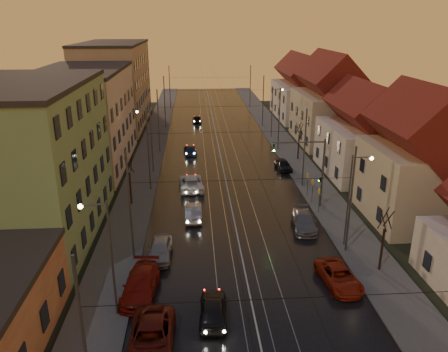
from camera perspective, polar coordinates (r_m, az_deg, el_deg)
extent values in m
plane|color=black|center=(28.55, 4.32, -19.35)|extent=(160.00, 160.00, 0.00)
cube|color=black|center=(64.55, -0.65, 3.56)|extent=(16.00, 120.00, 0.04)
cube|color=#4C4C4C|center=(64.76, -9.53, 3.39)|extent=(4.00, 120.00, 0.15)
cube|color=#4C4C4C|center=(65.85, 8.09, 3.74)|extent=(4.00, 120.00, 0.15)
cube|color=gray|center=(64.46, -2.61, 3.55)|extent=(0.06, 120.00, 0.03)
cube|color=gray|center=(64.51, -1.33, 3.58)|extent=(0.06, 120.00, 0.03)
cube|color=gray|center=(64.59, 0.03, 3.61)|extent=(0.06, 120.00, 0.03)
cube|color=gray|center=(64.70, 1.30, 3.63)|extent=(0.06, 120.00, 0.03)
cube|color=#799C63|center=(40.19, -24.08, 1.37)|extent=(10.00, 18.00, 13.00)
cube|color=#BCA991|center=(58.85, -17.72, 7.04)|extent=(10.00, 20.00, 12.00)
cube|color=#958360|center=(81.85, -14.02, 11.44)|extent=(10.00, 24.00, 14.00)
cube|color=#C3B996|center=(44.65, 23.71, -0.93)|extent=(8.50, 10.00, 7.00)
pyramid|color=maroon|center=(43.21, 24.69, 5.79)|extent=(8.67, 10.20, 3.80)
cube|color=silver|center=(56.01, 17.76, 3.25)|extent=(9.00, 12.00, 6.00)
pyramid|color=maroon|center=(54.96, 18.26, 7.85)|extent=(9.18, 12.24, 3.20)
cube|color=#C3B996|center=(69.55, 13.43, 7.38)|extent=(9.00, 14.00, 7.50)
pyramid|color=maroon|center=(68.61, 13.82, 12.07)|extent=(9.18, 14.28, 4.00)
cube|color=silver|center=(86.68, 9.96, 9.64)|extent=(9.00, 16.00, 6.50)
pyramid|color=maroon|center=(85.97, 10.16, 12.92)|extent=(9.18, 16.32, 3.50)
cylinder|color=#595B60|center=(21.44, -17.76, -20.30)|extent=(0.16, 0.16, 9.00)
cylinder|color=#595B60|center=(34.09, -12.17, -4.03)|extent=(0.16, 0.16, 9.00)
cylinder|color=#595B60|center=(35.84, 16.21, -3.19)|extent=(0.16, 0.16, 9.00)
cylinder|color=#595B60|center=(48.11, -9.84, 3.16)|extent=(0.16, 0.16, 9.00)
cylinder|color=#595B60|center=(49.36, 10.47, 3.54)|extent=(0.16, 0.16, 9.00)
cylinder|color=#595B60|center=(62.58, -8.56, 7.06)|extent=(0.16, 0.16, 9.00)
cylinder|color=#595B60|center=(63.55, 7.22, 7.32)|extent=(0.16, 0.16, 9.00)
cylinder|color=#595B60|center=(77.26, -7.75, 9.49)|extent=(0.16, 0.16, 9.00)
cylinder|color=#595B60|center=(78.05, 5.13, 9.69)|extent=(0.16, 0.16, 9.00)
cylinder|color=#595B60|center=(95.00, -7.11, 11.41)|extent=(0.16, 0.16, 9.00)
cylinder|color=#595B60|center=(95.64, 3.45, 11.58)|extent=(0.16, 0.16, 9.00)
cylinder|color=#595B60|center=(28.18, -14.40, -10.69)|extent=(0.14, 0.14, 8.00)
cylinder|color=#595B60|center=(26.67, -16.78, -3.58)|extent=(1.60, 0.10, 0.10)
sphere|color=#FFD88C|center=(26.88, -18.25, -3.79)|extent=(0.32, 0.32, 0.32)
cylinder|color=#595B60|center=(36.96, 15.92, -3.30)|extent=(0.14, 0.14, 8.00)
cylinder|color=#595B60|center=(35.98, 17.68, 2.34)|extent=(1.60, 0.10, 0.10)
sphere|color=#FFD88C|center=(36.28, 18.72, 2.20)|extent=(0.32, 0.32, 0.32)
cylinder|color=#595B60|center=(54.01, -9.43, 4.45)|extent=(0.14, 0.14, 8.00)
cylinder|color=#595B60|center=(53.24, -10.52, 8.37)|extent=(1.60, 0.10, 0.10)
sphere|color=#FFD88C|center=(53.35, -11.29, 8.23)|extent=(0.32, 0.32, 0.32)
cylinder|color=#595B60|center=(70.42, 6.29, 8.15)|extent=(0.14, 0.14, 8.00)
cylinder|color=#595B60|center=(69.91, 7.06, 11.20)|extent=(1.60, 0.10, 0.10)
sphere|color=#FFD88C|center=(70.07, 7.65, 11.11)|extent=(0.32, 0.32, 0.32)
cylinder|color=#595B60|center=(44.23, 12.76, 0.25)|extent=(0.20, 0.20, 7.20)
cylinder|color=#595B60|center=(42.59, 9.72, 4.36)|extent=(5.20, 0.14, 0.14)
imported|color=black|center=(42.26, 6.51, 3.55)|extent=(0.15, 0.18, 0.90)
sphere|color=#19FF3F|center=(42.19, 6.53, 3.31)|extent=(0.20, 0.20, 0.20)
cylinder|color=black|center=(45.42, -12.11, -1.67)|extent=(0.18, 0.18, 3.50)
cylinder|color=black|center=(44.62, -12.03, 1.43)|extent=(0.37, 0.92, 1.61)
cylinder|color=black|center=(44.81, -12.41, 1.48)|extent=(0.91, 0.40, 1.61)
cylinder|color=black|center=(44.53, -12.65, 1.34)|extent=(0.37, 0.92, 1.61)
cylinder|color=black|center=(44.36, -12.22, 1.30)|extent=(0.84, 0.54, 1.62)
cylinder|color=black|center=(35.08, 19.90, -9.11)|extent=(0.18, 0.18, 3.50)
cylinder|color=black|center=(34.15, 20.70, -5.24)|extent=(0.37, 0.92, 1.61)
cylinder|color=black|center=(34.14, 20.11, -5.17)|extent=(0.91, 0.40, 1.61)
cylinder|color=black|center=(33.82, 20.09, -5.41)|extent=(0.37, 0.92, 1.61)
cylinder|color=black|center=(33.85, 20.74, -5.47)|extent=(0.84, 0.54, 1.62)
cylinder|color=black|center=(59.86, 9.69, 3.70)|extent=(0.18, 0.18, 3.50)
cylinder|color=black|center=(59.36, 10.04, 6.09)|extent=(0.37, 0.92, 1.61)
cylinder|color=black|center=(59.42, 9.70, 6.13)|extent=(0.91, 0.40, 1.61)
cylinder|color=black|center=(59.09, 9.63, 6.05)|extent=(0.37, 0.92, 1.61)
cylinder|color=black|center=(59.05, 10.00, 6.02)|extent=(0.84, 0.54, 1.62)
imported|color=black|center=(28.85, -1.42, -16.97)|extent=(1.98, 4.39, 1.46)
imported|color=gray|center=(41.83, -4.00, -4.68)|extent=(1.54, 4.42, 1.45)
imported|color=silver|center=(49.09, -4.31, -0.86)|extent=(2.94, 5.70, 1.54)
imported|color=#172445|center=(62.15, -4.43, 3.43)|extent=(2.05, 4.32, 1.21)
imported|color=black|center=(81.69, -3.55, 7.44)|extent=(1.76, 4.00, 1.34)
imported|color=#5D1710|center=(26.98, -9.51, -20.17)|extent=(2.64, 5.63, 1.56)
imported|color=maroon|center=(31.47, -10.85, -13.78)|extent=(2.63, 5.56, 1.57)
imported|color=#A0A1A6|center=(35.62, -8.34, -9.42)|extent=(1.89, 4.47, 1.51)
imported|color=#A92610|center=(33.06, 14.78, -12.58)|extent=(2.72, 5.00, 1.33)
imported|color=gray|center=(40.59, 10.39, -5.79)|extent=(2.56, 5.13, 1.43)
imported|color=black|center=(55.76, 7.74, 1.46)|extent=(1.97, 4.09, 1.35)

